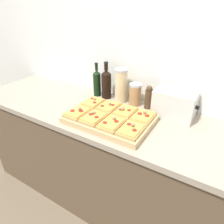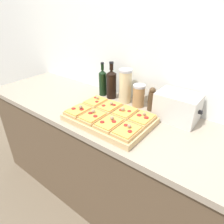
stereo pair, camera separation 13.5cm
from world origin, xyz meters
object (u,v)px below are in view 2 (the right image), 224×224
Objects in this scene: pepper_mill at (152,99)px; grain_jar_tall at (125,86)px; wine_bottle at (111,83)px; grain_jar_short at (139,96)px; olive_oil_bottle at (103,82)px; toaster_oven at (177,107)px; cutting_board at (109,119)px.

grain_jar_tall is at bearing 180.00° from pepper_mill.
grain_jar_short is (0.26, -0.00, -0.04)m from wine_bottle.
toaster_oven is at bearing -1.61° from olive_oil_bottle.
olive_oil_bottle is 0.09m from wine_bottle.
toaster_oven is (0.57, -0.02, -0.03)m from wine_bottle.
wine_bottle reaches higher than pepper_mill.
cutting_board is at bearing -95.96° from grain_jar_short.
cutting_board is at bearing -114.24° from pepper_mill.
wine_bottle is (-0.23, 0.32, 0.11)m from cutting_board.
grain_jar_short is (0.03, 0.32, 0.07)m from cutting_board.
cutting_board is at bearing -138.76° from toaster_oven.
grain_jar_short is (0.36, 0.00, -0.03)m from olive_oil_bottle.
olive_oil_bottle is 1.57× the size of pepper_mill.
pepper_mill reaches higher than cutting_board.
olive_oil_bottle reaches higher than grain_jar_short.
pepper_mill is at bearing -0.00° from grain_jar_tall.
olive_oil_bottle is at bearing 180.00° from grain_jar_tall.
wine_bottle is 0.27m from grain_jar_short.
pepper_mill is (0.37, -0.00, -0.04)m from wine_bottle.
pepper_mill is at bearing 174.64° from toaster_oven.
grain_jar_short is at bearing 180.00° from pepper_mill.
wine_bottle is at bearing 180.00° from grain_jar_tall.
cutting_board is at bearing -54.38° from wine_bottle.
olive_oil_bottle is 0.23m from grain_jar_tall.
grain_jar_tall is 1.49× the size of pepper_mill.
pepper_mill is (0.11, -0.00, 0.00)m from grain_jar_short.
pepper_mill is 0.61× the size of toaster_oven.
grain_jar_short is (0.13, 0.00, -0.05)m from grain_jar_tall.
wine_bottle is 1.02× the size of toaster_oven.
cutting_board is 0.35m from grain_jar_tall.
wine_bottle reaches higher than grain_jar_short.
olive_oil_bottle is 0.95× the size of toaster_oven.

